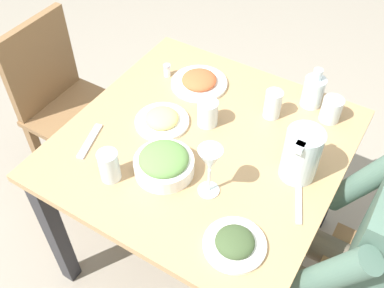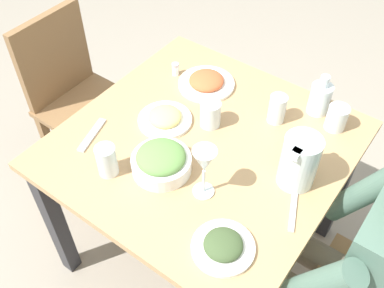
{
  "view_description": "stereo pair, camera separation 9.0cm",
  "coord_description": "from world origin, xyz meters",
  "px_view_note": "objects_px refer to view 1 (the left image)",
  "views": [
    {
      "loc": [
        -0.95,
        -0.53,
        1.88
      ],
      "look_at": [
        -0.04,
        0.02,
        0.74
      ],
      "focal_mm": 41.45,
      "sensor_mm": 36.0,
      "label": 1
    },
    {
      "loc": [
        -0.9,
        -0.61,
        1.88
      ],
      "look_at": [
        -0.04,
        0.02,
        0.74
      ],
      "focal_mm": 41.45,
      "sensor_mm": 36.0,
      "label": 2
    }
  ],
  "objects_px": {
    "plate_rice_curry": "(199,81)",
    "plate_fries": "(162,120)",
    "water_pitcher": "(301,154)",
    "water_glass_far_left": "(109,166)",
    "diner_near": "(356,247)",
    "water_glass_by_pitcher": "(273,104)",
    "oil_carafe": "(313,93)",
    "wine_glass": "(210,162)",
    "water_glass_far_right": "(208,113)",
    "salt_shaker": "(167,70)",
    "water_glass_near_left": "(331,109)",
    "dining_table": "(203,162)",
    "plate_dolmas": "(235,243)",
    "salad_bowl": "(164,163)",
    "chair_far": "(64,100)"
  },
  "relations": [
    {
      "from": "water_glass_by_pitcher",
      "to": "wine_glass",
      "type": "relative_size",
      "value": 0.57
    },
    {
      "from": "diner_near",
      "to": "water_glass_by_pitcher",
      "type": "relative_size",
      "value": 10.46
    },
    {
      "from": "chair_far",
      "to": "wine_glass",
      "type": "distance_m",
      "value": 1.04
    },
    {
      "from": "plate_fries",
      "to": "oil_carafe",
      "type": "height_order",
      "value": "oil_carafe"
    },
    {
      "from": "salt_shaker",
      "to": "oil_carafe",
      "type": "bearing_deg",
      "value": -75.95
    },
    {
      "from": "diner_near",
      "to": "water_glass_near_left",
      "type": "xyz_separation_m",
      "value": [
        0.42,
        0.26,
        0.13
      ]
    },
    {
      "from": "water_glass_far_left",
      "to": "oil_carafe",
      "type": "relative_size",
      "value": 0.69
    },
    {
      "from": "water_pitcher",
      "to": "wine_glass",
      "type": "relative_size",
      "value": 0.97
    },
    {
      "from": "salad_bowl",
      "to": "water_glass_near_left",
      "type": "bearing_deg",
      "value": -35.76
    },
    {
      "from": "plate_dolmas",
      "to": "salad_bowl",
      "type": "bearing_deg",
      "value": 68.8
    },
    {
      "from": "plate_rice_curry",
      "to": "chair_far",
      "type": "bearing_deg",
      "value": 106.38
    },
    {
      "from": "salad_bowl",
      "to": "wine_glass",
      "type": "height_order",
      "value": "wine_glass"
    },
    {
      "from": "water_glass_far_left",
      "to": "water_glass_far_right",
      "type": "height_order",
      "value": "water_glass_far_left"
    },
    {
      "from": "plate_dolmas",
      "to": "chair_far",
      "type": "bearing_deg",
      "value": 70.2
    },
    {
      "from": "water_glass_far_right",
      "to": "salt_shaker",
      "type": "relative_size",
      "value": 1.88
    },
    {
      "from": "salad_bowl",
      "to": "salt_shaker",
      "type": "xyz_separation_m",
      "value": [
        0.43,
        0.28,
        -0.01
      ]
    },
    {
      "from": "diner_near",
      "to": "oil_carafe",
      "type": "height_order",
      "value": "diner_near"
    },
    {
      "from": "dining_table",
      "to": "diner_near",
      "type": "xyz_separation_m",
      "value": [
        -0.07,
        -0.6,
        0.03
      ]
    },
    {
      "from": "water_pitcher",
      "to": "salt_shaker",
      "type": "height_order",
      "value": "water_pitcher"
    },
    {
      "from": "plate_fries",
      "to": "chair_far",
      "type": "bearing_deg",
      "value": 82.75
    },
    {
      "from": "water_glass_far_right",
      "to": "salad_bowl",
      "type": "bearing_deg",
      "value": 178.62
    },
    {
      "from": "chair_far",
      "to": "plate_dolmas",
      "type": "height_order",
      "value": "chair_far"
    },
    {
      "from": "water_pitcher",
      "to": "water_glass_far_left",
      "type": "relative_size",
      "value": 1.66
    },
    {
      "from": "oil_carafe",
      "to": "water_pitcher",
      "type": "bearing_deg",
      "value": -165.98
    },
    {
      "from": "diner_near",
      "to": "water_glass_far_left",
      "type": "distance_m",
      "value": 0.82
    },
    {
      "from": "dining_table",
      "to": "water_glass_far_right",
      "type": "xyz_separation_m",
      "value": [
        0.09,
        0.03,
        0.16
      ]
    },
    {
      "from": "water_pitcher",
      "to": "water_glass_near_left",
      "type": "distance_m",
      "value": 0.31
    },
    {
      "from": "water_pitcher",
      "to": "plate_rice_curry",
      "type": "height_order",
      "value": "water_pitcher"
    },
    {
      "from": "plate_fries",
      "to": "diner_near",
      "type": "bearing_deg",
      "value": -95.22
    },
    {
      "from": "plate_dolmas",
      "to": "water_glass_far_left",
      "type": "bearing_deg",
      "value": 88.06
    },
    {
      "from": "wine_glass",
      "to": "plate_fries",
      "type": "bearing_deg",
      "value": 59.42
    },
    {
      "from": "water_pitcher",
      "to": "water_glass_far_left",
      "type": "height_order",
      "value": "water_pitcher"
    },
    {
      "from": "plate_dolmas",
      "to": "plate_fries",
      "type": "bearing_deg",
      "value": 56.16
    },
    {
      "from": "dining_table",
      "to": "plate_fries",
      "type": "distance_m",
      "value": 0.22
    },
    {
      "from": "water_pitcher",
      "to": "water_glass_far_right",
      "type": "distance_m",
      "value": 0.38
    },
    {
      "from": "water_glass_far_left",
      "to": "wine_glass",
      "type": "height_order",
      "value": "wine_glass"
    },
    {
      "from": "plate_rice_curry",
      "to": "water_glass_by_pitcher",
      "type": "height_order",
      "value": "water_glass_by_pitcher"
    },
    {
      "from": "water_glass_near_left",
      "to": "wine_glass",
      "type": "height_order",
      "value": "wine_glass"
    },
    {
      "from": "diner_near",
      "to": "plate_fries",
      "type": "xyz_separation_m",
      "value": [
        0.07,
        0.78,
        0.1
      ]
    },
    {
      "from": "chair_far",
      "to": "oil_carafe",
      "type": "height_order",
      "value": "oil_carafe"
    },
    {
      "from": "plate_rice_curry",
      "to": "plate_fries",
      "type": "height_order",
      "value": "plate_rice_curry"
    },
    {
      "from": "plate_rice_curry",
      "to": "water_glass_far_right",
      "type": "relative_size",
      "value": 2.24
    },
    {
      "from": "water_glass_by_pitcher",
      "to": "water_glass_far_right",
      "type": "bearing_deg",
      "value": 131.34
    },
    {
      "from": "diner_near",
      "to": "water_pitcher",
      "type": "relative_size",
      "value": 6.17
    },
    {
      "from": "water_pitcher",
      "to": "water_glass_by_pitcher",
      "type": "bearing_deg",
      "value": 41.63
    },
    {
      "from": "salad_bowl",
      "to": "plate_fries",
      "type": "relative_size",
      "value": 1.0
    },
    {
      "from": "plate_fries",
      "to": "wine_glass",
      "type": "relative_size",
      "value": 1.03
    },
    {
      "from": "dining_table",
      "to": "water_glass_far_left",
      "type": "distance_m",
      "value": 0.39
    },
    {
      "from": "plate_dolmas",
      "to": "oil_carafe",
      "type": "xyz_separation_m",
      "value": [
        0.71,
        0.04,
        0.04
      ]
    },
    {
      "from": "plate_rice_curry",
      "to": "plate_fries",
      "type": "distance_m",
      "value": 0.26
    }
  ]
}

